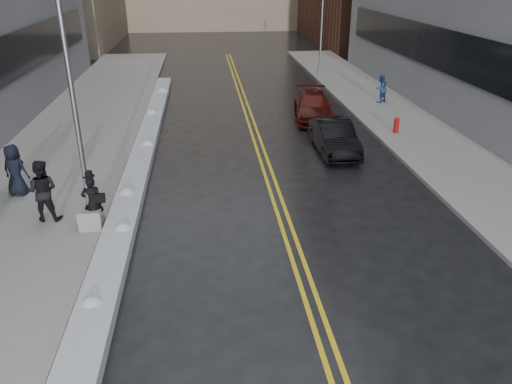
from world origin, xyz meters
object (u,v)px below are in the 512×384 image
object	(u,v)px
pedestrian_c	(15,170)
car_maroon	(313,106)
pedestrian_fedora	(92,202)
car_black	(334,137)
pedestrian_b	(42,191)
lamppost	(81,151)
fire_hydrant	(396,124)
pedestrian_east	(381,88)
traffic_signal	(322,27)

from	to	relation	value
pedestrian_c	car_maroon	bearing A→B (deg)	-127.89
car_maroon	pedestrian_fedora	bearing A→B (deg)	-121.37
pedestrian_fedora	car_black	bearing A→B (deg)	-152.91
pedestrian_b	car_maroon	world-z (taller)	pedestrian_b
lamppost	fire_hydrant	bearing A→B (deg)	33.04
pedestrian_fedora	pedestrian_east	size ratio (longest dim) A/B	1.03
car_black	car_maroon	world-z (taller)	car_black
pedestrian_fedora	pedestrian_c	distance (m)	4.01
traffic_signal	pedestrian_c	xyz separation A→B (m)	(-14.71, -19.34, -2.37)
traffic_signal	pedestrian_fedora	distance (m)	25.04
fire_hydrant	traffic_signal	size ratio (longest dim) A/B	0.12
pedestrian_b	pedestrian_east	bearing A→B (deg)	-135.21
pedestrian_fedora	car_black	xyz separation A→B (m)	(8.76, 6.13, -0.28)
lamppost	pedestrian_c	size ratio (longest dim) A/B	4.32
car_black	pedestrian_c	bearing A→B (deg)	-163.34
car_maroon	pedestrian_b	bearing A→B (deg)	-127.65
lamppost	pedestrian_fedora	size ratio (longest dim) A/B	4.73
fire_hydrant	pedestrian_b	size ratio (longest dim) A/B	0.38
lamppost	pedestrian_b	distance (m)	2.15
lamppost	car_maroon	bearing A→B (deg)	51.04
pedestrian_fedora	car_maroon	size ratio (longest dim) A/B	0.35
lamppost	traffic_signal	bearing A→B (deg)	61.79
pedestrian_east	car_maroon	world-z (taller)	pedestrian_east
pedestrian_c	car_maroon	distance (m)	14.71
pedestrian_c	pedestrian_east	world-z (taller)	pedestrian_c
traffic_signal	pedestrian_b	bearing A→B (deg)	-121.86
pedestrian_b	car_maroon	xyz separation A→B (m)	(10.52, 10.55, -0.44)
traffic_signal	pedestrian_east	size ratio (longest dim) A/B	3.84
traffic_signal	car_maroon	xyz separation A→B (m)	(-2.74, -10.80, -2.74)
pedestrian_fedora	fire_hydrant	bearing A→B (deg)	-154.61
traffic_signal	lamppost	bearing A→B (deg)	-118.21
lamppost	fire_hydrant	world-z (taller)	lamppost
pedestrian_b	car_black	world-z (taller)	pedestrian_b
lamppost	pedestrian_east	bearing A→B (deg)	45.50
pedestrian_c	pedestrian_east	distance (m)	19.76
fire_hydrant	pedestrian_fedora	bearing A→B (deg)	-146.75
traffic_signal	car_black	world-z (taller)	traffic_signal
car_maroon	pedestrian_east	bearing A→B (deg)	36.88
pedestrian_fedora	pedestrian_east	bearing A→B (deg)	-142.15
fire_hydrant	car_maroon	distance (m)	4.56
lamppost	pedestrian_east	distance (m)	19.29
pedestrian_c	pedestrian_b	bearing A→B (deg)	142.35
fire_hydrant	car_maroon	world-z (taller)	car_maroon
pedestrian_fedora	pedestrian_c	xyz separation A→B (m)	(-3.01, 2.66, 0.08)
pedestrian_b	pedestrian_east	world-z (taller)	pedestrian_b
pedestrian_fedora	pedestrian_b	xyz separation A→B (m)	(-1.56, 0.65, 0.15)
fire_hydrant	pedestrian_fedora	distance (m)	14.59
car_maroon	lamppost	bearing A→B (deg)	-121.68
pedestrian_b	pedestrian_c	xyz separation A→B (m)	(-1.44, 2.00, -0.08)
pedestrian_c	car_black	bearing A→B (deg)	-147.00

